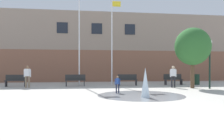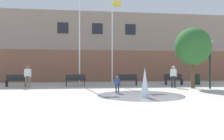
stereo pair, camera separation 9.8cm
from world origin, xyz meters
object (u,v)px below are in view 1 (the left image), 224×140
(child_in_fountain, at_px, (117,83))
(park_bench_far_left, at_px, (16,80))
(street_tree_near_building, at_px, (193,47))
(flagpole_left, at_px, (80,33))
(lamp_post_right_lane, at_px, (210,56))
(flagpole_right, at_px, (112,38))
(park_bench_under_right_flagpole, at_px, (128,80))
(adult_in_red, at_px, (173,75))
(park_bench_near_trashcan, at_px, (173,79))
(park_bench_under_left_flagpole, at_px, (75,80))
(trash_can, at_px, (196,79))
(adult_watching, at_px, (27,75))

(child_in_fountain, bearing_deg, park_bench_far_left, -106.28)
(street_tree_near_building, bearing_deg, flagpole_left, 155.71)
(park_bench_far_left, height_order, street_tree_near_building, street_tree_near_building)
(flagpole_left, xyz_separation_m, lamp_post_right_lane, (8.98, -4.13, -2.05))
(flagpole_right, height_order, street_tree_near_building, flagpole_right)
(child_in_fountain, height_order, street_tree_near_building, street_tree_near_building)
(park_bench_under_right_flagpole, relative_size, adult_in_red, 1.01)
(adult_in_red, height_order, street_tree_near_building, street_tree_near_building)
(park_bench_under_right_flagpole, distance_m, park_bench_near_trashcan, 4.02)
(park_bench_far_left, distance_m, street_tree_near_building, 13.46)
(park_bench_under_left_flagpole, distance_m, trash_can, 10.25)
(park_bench_near_trashcan, xyz_separation_m, flagpole_right, (-5.20, 0.43, 3.49))
(child_in_fountain, bearing_deg, street_tree_near_building, 132.67)
(adult_in_red, height_order, flagpole_left, flagpole_left)
(park_bench_under_left_flagpole, bearing_deg, child_in_fountain, -64.13)
(park_bench_far_left, height_order, park_bench_under_left_flagpole, same)
(park_bench_near_trashcan, distance_m, child_in_fountain, 7.90)
(park_bench_under_right_flagpole, xyz_separation_m, child_in_fountain, (-1.69, -5.27, 0.10))
(flagpole_right, distance_m, lamp_post_right_lane, 7.69)
(park_bench_near_trashcan, relative_size, flagpole_right, 0.21)
(park_bench_far_left, relative_size, park_bench_near_trashcan, 1.00)
(adult_watching, relative_size, flagpole_right, 0.21)
(lamp_post_right_lane, bearing_deg, child_in_fountain, -165.36)
(adult_in_red, xyz_separation_m, street_tree_near_building, (1.19, -0.57, 2.02))
(adult_in_red, xyz_separation_m, lamp_post_right_lane, (2.18, -1.09, 1.33))
(street_tree_near_building, bearing_deg, park_bench_far_left, 166.41)
(lamp_post_right_lane, relative_size, street_tree_near_building, 0.79)
(lamp_post_right_lane, xyz_separation_m, street_tree_near_building, (-0.99, 0.52, 0.68))
(lamp_post_right_lane, bearing_deg, flagpole_left, 155.31)
(flagpole_left, height_order, lamp_post_right_lane, flagpole_left)
(street_tree_near_building, bearing_deg, park_bench_under_right_flagpole, 143.89)
(park_bench_under_left_flagpole, bearing_deg, park_bench_far_left, 178.09)
(adult_watching, bearing_deg, child_in_fountain, -17.19)
(flagpole_left, bearing_deg, lamp_post_right_lane, -24.69)
(flagpole_right, xyz_separation_m, lamp_post_right_lane, (6.26, -4.13, -1.70))
(park_bench_under_left_flagpole, relative_size, park_bench_under_right_flagpole, 1.00)
(adult_watching, xyz_separation_m, flagpole_left, (3.72, 1.75, 3.38))
(park_bench_under_left_flagpole, bearing_deg, lamp_post_right_lane, -20.49)
(child_in_fountain, height_order, adult_watching, adult_watching)
(park_bench_far_left, height_order, park_bench_near_trashcan, same)
(park_bench_under_right_flagpole, height_order, park_bench_near_trashcan, same)
(child_in_fountain, relative_size, adult_watching, 0.62)
(child_in_fountain, distance_m, adult_watching, 7.24)
(flagpole_right, relative_size, lamp_post_right_lane, 2.19)
(park_bench_under_right_flagpole, xyz_separation_m, flagpole_left, (-3.91, 0.63, 3.84))
(park_bench_under_left_flagpole, xyz_separation_m, lamp_post_right_lane, (9.31, -3.48, 1.79))
(adult_in_red, bearing_deg, child_in_fountain, 56.79)
(park_bench_under_left_flagpole, height_order, flagpole_left, flagpole_left)
(lamp_post_right_lane, bearing_deg, adult_watching, 169.40)
(adult_in_red, relative_size, trash_can, 1.77)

